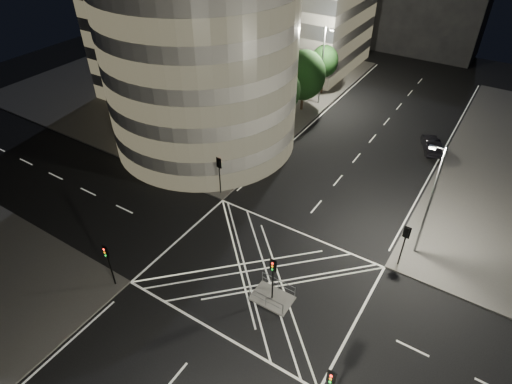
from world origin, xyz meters
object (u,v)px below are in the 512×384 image
Objects in this scene: traffic_signal_fl at (219,169)px; street_lamp_left_near at (244,120)px; traffic_signal_nr at (330,384)px; traffic_signal_island at (273,272)px; central_island at (272,298)px; street_lamp_left_far at (323,64)px; sedan at (431,145)px; traffic_signal_fr at (405,239)px; traffic_signal_nl at (108,258)px; street_lamp_right_far at (430,200)px.

traffic_signal_fl is 5.86m from street_lamp_left_near.
traffic_signal_nr is 1.00× the size of traffic_signal_island.
central_island is 0.75× the size of traffic_signal_fl.
street_lamp_left_far is 17.02m from sedan.
traffic_signal_nr is at bearing -37.69° from traffic_signal_fl.
central_island is 2.84m from traffic_signal_island.
traffic_signal_island is at bearing 0.00° from central_island.
traffic_signal_fr and traffic_signal_nr have the same top height.
traffic_signal_fr and traffic_signal_island have the same top height.
street_lamp_left_far reaches higher than traffic_signal_island.
traffic_signal_island is 0.90× the size of sedan.
central_island is at bearing 57.55° from sedan.
traffic_signal_nr is 8.62m from traffic_signal_island.
traffic_signal_fr is 19.44m from sedan.
traffic_signal_island is (10.80, 5.30, 0.00)m from traffic_signal_nl.
street_lamp_right_far reaches higher than traffic_signal_nl.
traffic_signal_fl is 0.40× the size of street_lamp_left_near.
traffic_signal_nr reaches higher than sedan.
traffic_signal_fr is at bearing 50.67° from traffic_signal_island.
traffic_signal_nl is at bearing 41.76° from sedan.
traffic_signal_nl is at bearing -142.31° from traffic_signal_fr.
traffic_signal_fl is at bearing -173.12° from street_lamp_right_far.
traffic_signal_nr is 16.03m from street_lamp_right_far.
traffic_signal_fr is at bearing -51.83° from street_lamp_left_far.
street_lamp_left_near is at bearing 18.06° from sedan.
street_lamp_left_near is 1.00× the size of street_lamp_right_far.
traffic_signal_nl is at bearing -88.06° from street_lamp_left_near.
traffic_signal_nl is at bearing -139.09° from street_lamp_right_far.
traffic_signal_nr is at bearing 70.84° from sedan.
street_lamp_right_far is (18.87, -21.00, 0.00)m from street_lamp_left_far.
street_lamp_left_far is (-0.64, 36.80, 2.63)m from traffic_signal_nl.
central_island is 13.98m from street_lamp_right_far.
central_island is 33.95m from street_lamp_left_far.
central_island is 0.30× the size of street_lamp_left_near.
street_lamp_left_near is (-18.24, 5.20, 2.63)m from traffic_signal_fr.
street_lamp_right_far is (18.24, 2.20, 2.63)m from traffic_signal_fl.
central_island is at bearing -125.30° from street_lamp_right_far.
street_lamp_left_near and street_lamp_right_far have the same top height.
central_island is 0.30× the size of street_lamp_right_far.
sedan is at bearing -14.31° from street_lamp_left_far.
traffic_signal_fl is 1.00× the size of traffic_signal_island.
street_lamp_left_far is (-11.44, 31.50, 2.63)m from traffic_signal_island.
traffic_signal_fr is 1.00× the size of traffic_signal_island.
traffic_signal_fl is 13.60m from traffic_signal_nl.
traffic_signal_fr is 10.73m from traffic_signal_island.
traffic_signal_nr is at bearing -37.93° from traffic_signal_island.
traffic_signal_fl is at bearing 180.00° from traffic_signal_fr.
street_lamp_left_near is (-0.64, 5.20, 2.63)m from traffic_signal_fl.
street_lamp_left_near is 2.24× the size of sedan.
central_island is at bearing 0.00° from traffic_signal_island.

